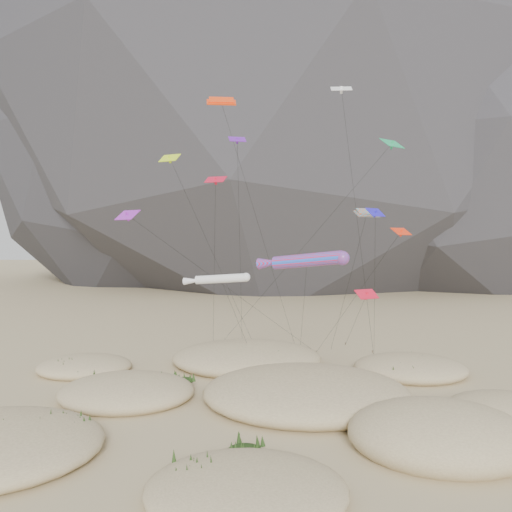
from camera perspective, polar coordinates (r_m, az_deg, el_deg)
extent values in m
plane|color=#CCB789|center=(40.31, 2.86, -18.26)|extent=(500.00, 500.00, 0.00)
ellipsoid|color=black|center=(159.69, 5.05, 19.01)|extent=(191.54, 147.29, 156.00)
ellipsoid|color=#2B2B30|center=(167.42, -11.10, 12.56)|extent=(136.20, 127.83, 116.00)
ellipsoid|color=black|center=(160.05, 22.87, 10.72)|extent=(130.55, 126.41, 100.00)
ellipsoid|color=#CCB789|center=(29.71, -1.14, -25.12)|extent=(11.16, 9.48, 2.13)
ellipsoid|color=#CCB789|center=(37.30, 20.21, -18.63)|extent=(12.14, 10.32, 4.10)
ellipsoid|color=#CCB789|center=(46.24, -14.56, -14.79)|extent=(11.80, 10.03, 2.74)
ellipsoid|color=#CCB789|center=(44.35, 5.75, -15.25)|extent=(17.73, 15.07, 3.49)
ellipsoid|color=#CCB789|center=(44.78, 26.82, -15.61)|extent=(9.44, 8.03, 2.52)
ellipsoid|color=#CCB789|center=(56.15, -1.06, -11.54)|extent=(16.44, 13.97, 3.14)
ellipsoid|color=#CCB789|center=(54.79, 17.20, -12.14)|extent=(11.48, 9.76, 2.55)
ellipsoid|color=#CCB789|center=(56.32, -19.02, -11.85)|extent=(9.79, 8.32, 2.18)
ellipsoid|color=black|center=(39.13, -24.06, -17.71)|extent=(3.08, 2.63, 0.92)
ellipsoid|color=black|center=(38.77, -20.63, -18.00)|extent=(2.62, 2.24, 0.79)
ellipsoid|color=black|center=(31.13, -7.43, -23.55)|extent=(2.25, 1.93, 0.68)
ellipsoid|color=black|center=(34.00, -1.28, -21.39)|extent=(2.28, 1.95, 0.69)
ellipsoid|color=black|center=(37.27, 20.76, -18.52)|extent=(2.81, 2.40, 0.84)
ellipsoid|color=black|center=(36.09, 17.46, -19.53)|extent=(2.45, 2.10, 0.74)
ellipsoid|color=black|center=(46.79, -12.49, -14.33)|extent=(2.75, 2.36, 0.83)
ellipsoid|color=black|center=(48.24, -8.20, -13.91)|extent=(1.84, 1.57, 0.55)
ellipsoid|color=black|center=(44.91, 8.04, -14.62)|extent=(3.55, 3.03, 1.06)
ellipsoid|color=black|center=(45.65, 10.47, -14.48)|extent=(2.35, 2.01, 0.71)
ellipsoid|color=black|center=(41.98, 2.97, -16.10)|extent=(2.52, 2.16, 0.76)
ellipsoid|color=black|center=(46.32, 26.92, -14.96)|extent=(2.24, 1.92, 0.67)
ellipsoid|color=black|center=(55.28, 1.81, -11.45)|extent=(3.21, 2.74, 0.96)
ellipsoid|color=black|center=(52.93, 1.80, -12.19)|extent=(2.84, 2.43, 0.85)
ellipsoid|color=black|center=(56.19, 17.18, -11.64)|extent=(2.36, 2.01, 0.71)
ellipsoid|color=black|center=(52.04, 16.37, -12.88)|extent=(2.02, 1.73, 0.61)
ellipsoid|color=black|center=(55.22, -20.60, -12.15)|extent=(2.40, 2.06, 0.72)
ellipsoid|color=black|center=(53.30, -18.92, -12.77)|extent=(2.11, 1.81, 0.63)
cylinder|color=#3F2D1E|center=(59.82, 0.34, -11.22)|extent=(0.08, 0.08, 0.30)
cylinder|color=#3F2D1E|center=(64.72, 4.86, -10.19)|extent=(0.08, 0.08, 0.30)
cylinder|color=#3F2D1E|center=(61.73, 6.89, -10.81)|extent=(0.08, 0.08, 0.30)
cylinder|color=#3F2D1E|center=(66.73, 10.20, -9.83)|extent=(0.08, 0.08, 0.30)
cylinder|color=#3F2D1E|center=(60.57, 13.33, -11.11)|extent=(0.08, 0.08, 0.30)
cylinder|color=#3F2D1E|center=(65.39, -1.58, -10.05)|extent=(0.08, 0.08, 0.30)
cylinder|color=#3F2D1E|center=(63.10, 13.15, -10.57)|extent=(0.08, 0.08, 0.30)
cylinder|color=#3F2D1E|center=(61.41, -4.94, -10.87)|extent=(0.08, 0.08, 0.30)
cylinder|color=red|center=(44.97, 5.87, -0.48)|extent=(6.49, 4.06, 1.88)
sphere|color=red|center=(43.82, 9.84, -0.23)|extent=(1.26, 1.26, 1.26)
cone|color=red|center=(46.49, 1.75, -0.78)|extent=(2.92, 2.19, 1.35)
cylinder|color=black|center=(53.18, 5.39, -6.53)|extent=(0.30, 15.28, 11.99)
cylinder|color=silver|center=(43.71, -4.05, -2.61)|extent=(4.64, 1.60, 1.04)
sphere|color=silver|center=(43.09, -1.16, -2.44)|extent=(0.76, 0.76, 0.76)
cone|color=silver|center=(44.52, -7.14, -2.83)|extent=(1.95, 1.00, 0.78)
cylinder|color=black|center=(51.56, -1.99, -7.68)|extent=(2.23, 14.71, 10.43)
cube|color=#F7390D|center=(52.74, -3.99, 17.12)|extent=(3.06, 1.52, 0.85)
cube|color=#F7390D|center=(52.80, -3.99, 17.36)|extent=(2.59, 1.21, 0.84)
cylinder|color=black|center=(56.77, 0.77, 1.98)|extent=(8.22, 12.05, 27.65)
cube|color=#FF5C1A|center=(50.12, 12.57, 4.73)|extent=(2.68, 1.91, 0.68)
cube|color=#FF5C1A|center=(50.13, 12.57, 4.98)|extent=(2.25, 1.57, 0.67)
cylinder|color=black|center=(56.46, 10.33, -3.82)|extent=(1.93, 12.64, 16.33)
cube|color=#2218CD|center=(47.85, 13.49, 4.88)|extent=(2.05, 1.95, 0.82)
cube|color=#2218CD|center=(47.84, 13.48, 4.70)|extent=(0.36, 0.36, 0.64)
cylinder|color=black|center=(53.70, 13.40, -4.12)|extent=(2.29, 10.92, 16.31)
cube|color=purple|center=(46.93, -14.49, 4.56)|extent=(2.57, 2.29, 0.93)
cube|color=purple|center=(46.93, -14.49, 4.37)|extent=(0.40, 0.40, 0.79)
cylinder|color=black|center=(52.94, -2.41, -4.31)|extent=(18.58, 14.84, 16.02)
cube|color=#CAEE19|center=(50.40, -9.84, 10.98)|extent=(2.26, 1.75, 0.83)
cube|color=#CAEE19|center=(50.38, -9.84, 10.81)|extent=(0.33, 0.35, 0.68)
cylinder|color=black|center=(53.88, -4.31, -1.14)|extent=(8.56, 9.33, 21.74)
cube|color=red|center=(47.86, -4.64, 8.72)|extent=(2.16, 1.56, 0.67)
cube|color=red|center=(47.84, -4.64, 8.54)|extent=(0.27, 0.23, 0.67)
cylinder|color=black|center=(53.85, -4.81, -2.36)|extent=(1.74, 12.13, 19.46)
cube|color=#621CA6|center=(50.27, -2.16, 13.20)|extent=(1.84, 1.28, 0.63)
cube|color=#621CA6|center=(50.24, -2.16, 13.03)|extent=(0.24, 0.24, 0.57)
cylinder|color=black|center=(56.66, -1.83, -0.02)|extent=(0.38, 14.52, 23.61)
cube|color=#19A561|center=(55.75, 15.29, 12.31)|extent=(2.88, 2.68, 1.02)
cube|color=#19A561|center=(55.72, 15.29, 12.16)|extent=(0.44, 0.43, 0.89)
cylinder|color=black|center=(56.50, 4.66, 0.10)|extent=(19.76, 6.03, 23.87)
cube|color=white|center=(55.44, 9.72, 18.35)|extent=(2.20, 1.24, 0.73)
cube|color=white|center=(55.40, 9.72, 18.20)|extent=(0.27, 0.18, 0.75)
cylinder|color=black|center=(56.08, 11.63, 2.90)|extent=(4.71, 4.94, 29.45)
cube|color=red|center=(43.60, 12.53, -4.27)|extent=(2.17, 1.78, 0.73)
cube|color=red|center=(43.62, 12.53, -4.47)|extent=(0.30, 0.30, 0.66)
cylinder|color=black|center=(55.10, 11.12, -7.69)|extent=(1.59, 21.98, 9.17)
cube|color=#FC2E0D|center=(47.26, 16.26, 2.71)|extent=(2.07, 1.89, 0.67)
cube|color=#FC2E0D|center=(47.26, 16.26, 2.53)|extent=(0.29, 0.28, 0.64)
cylinder|color=black|center=(53.95, 10.99, -5.02)|extent=(6.39, 14.14, 14.53)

